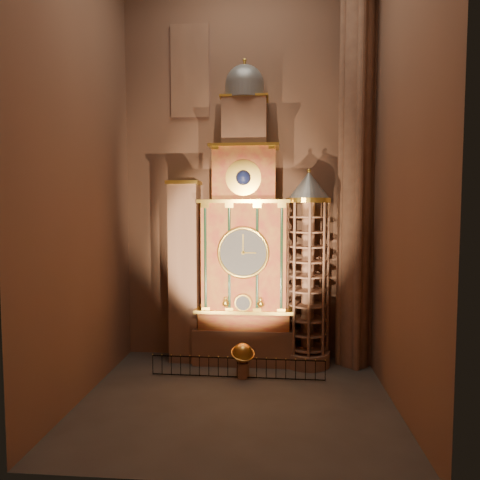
# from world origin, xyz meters

# --- Properties ---
(floor) EXTENTS (14.00, 14.00, 0.00)m
(floor) POSITION_xyz_m (0.00, 0.00, 0.00)
(floor) COLOR #383330
(floor) RESTS_ON ground
(wall_back) EXTENTS (22.00, 0.00, 22.00)m
(wall_back) POSITION_xyz_m (0.00, 6.00, 11.00)
(wall_back) COLOR #855E47
(wall_back) RESTS_ON floor
(wall_left) EXTENTS (0.00, 22.00, 22.00)m
(wall_left) POSITION_xyz_m (-7.00, 0.00, 11.00)
(wall_left) COLOR #855E47
(wall_left) RESTS_ON floor
(wall_right) EXTENTS (0.00, 22.00, 22.00)m
(wall_right) POSITION_xyz_m (7.00, 0.00, 11.00)
(wall_right) COLOR #855E47
(wall_right) RESTS_ON floor
(astronomical_clock) EXTENTS (5.60, 2.41, 16.70)m
(astronomical_clock) POSITION_xyz_m (0.00, 4.96, 6.68)
(astronomical_clock) COLOR #8C634C
(astronomical_clock) RESTS_ON floor
(portrait_tower) EXTENTS (1.80, 1.60, 10.20)m
(portrait_tower) POSITION_xyz_m (-3.40, 4.98, 5.15)
(portrait_tower) COLOR #8C634C
(portrait_tower) RESTS_ON floor
(stair_turret) EXTENTS (2.50, 2.50, 10.80)m
(stair_turret) POSITION_xyz_m (3.50, 4.70, 5.27)
(stair_turret) COLOR #8C634C
(stair_turret) RESTS_ON floor
(gothic_pier) EXTENTS (2.04, 2.04, 22.00)m
(gothic_pier) POSITION_xyz_m (6.10, 5.00, 11.00)
(gothic_pier) COLOR #8C634C
(gothic_pier) RESTS_ON floor
(stained_glass_window) EXTENTS (2.20, 0.14, 5.20)m
(stained_glass_window) POSITION_xyz_m (-3.20, 5.92, 16.50)
(stained_glass_window) COLOR navy
(stained_glass_window) RESTS_ON wall_back
(celestial_globe) EXTENTS (1.53, 1.49, 1.78)m
(celestial_globe) POSITION_xyz_m (0.09, 2.61, 1.07)
(celestial_globe) COLOR #8C634C
(celestial_globe) RESTS_ON floor
(iron_railing) EXTENTS (8.83, 0.18, 1.03)m
(iron_railing) POSITION_xyz_m (-0.18, 2.40, 0.56)
(iron_railing) COLOR black
(iron_railing) RESTS_ON floor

